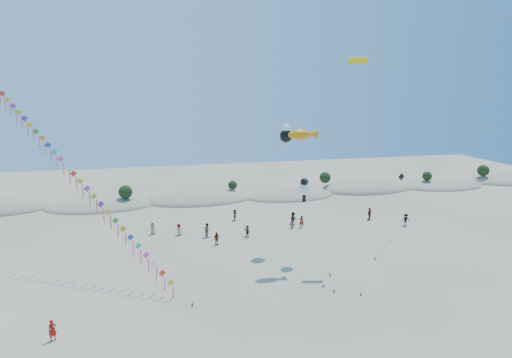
% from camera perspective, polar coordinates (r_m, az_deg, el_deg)
% --- Properties ---
extents(ground, '(160.00, 160.00, 0.00)m').
position_cam_1_polar(ground, '(33.69, 0.91, -22.17)').
color(ground, gray).
rests_on(ground, ground).
extents(dune_ridge, '(145.30, 11.49, 5.57)m').
position_cam_1_polar(dune_ridge, '(74.98, -6.82, -2.63)').
color(dune_ridge, gray).
rests_on(dune_ridge, ground).
extents(kite_train, '(20.68, 21.17, 19.91)m').
position_cam_1_polar(kite_train, '(47.83, -23.06, 0.47)').
color(kite_train, '#3F2D1E').
rests_on(kite_train, ground).
extents(fish_kite, '(3.17, 7.71, 14.68)m').
position_cam_1_polar(fish_kite, '(45.78, 6.25, 5.87)').
color(fish_kite, '#3F2D1E').
rests_on(fish_kite, ground).
extents(cartoon_kite_low, '(1.33, 9.28, 9.35)m').
position_cam_1_polar(cartoon_kite_low, '(47.11, 6.46, -1.18)').
color(cartoon_kite_low, '#3F2D1E').
rests_on(cartoon_kite_low, ground).
extents(cartoon_kite_high, '(2.91, 10.70, 14.88)m').
position_cam_1_polar(cartoon_kite_high, '(50.44, 4.05, 5.92)').
color(cartoon_kite_high, '#3F2D1E').
rests_on(cartoon_kite_high, ground).
extents(parafoil_kite, '(4.91, 11.01, 22.23)m').
position_cam_1_polar(parafoil_kite, '(48.76, 13.44, 14.44)').
color(parafoil_kite, '#3F2D1E').
rests_on(parafoil_kite, ground).
extents(dark_kite, '(7.97, 7.77, 8.24)m').
position_cam_1_polar(dark_kite, '(56.39, 18.11, -2.05)').
color(dark_kite, '#3F2D1E').
rests_on(dark_kite, ground).
extents(flyer_foreground, '(0.74, 0.66, 1.69)m').
position_cam_1_polar(flyer_foreground, '(37.91, -25.49, -17.74)').
color(flyer_foreground, '#AA130D').
rests_on(flyer_foreground, ground).
extents(beachgoers, '(35.65, 10.49, 1.85)m').
position_cam_1_polar(beachgoers, '(58.95, 2.41, -5.87)').
color(beachgoers, slate).
rests_on(beachgoers, ground).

